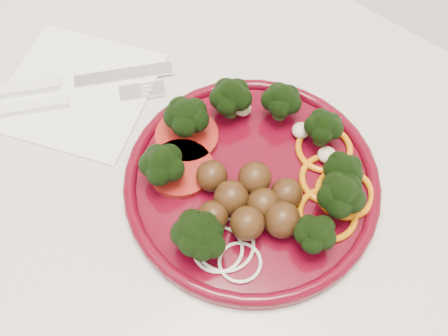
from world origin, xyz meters
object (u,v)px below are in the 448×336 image
Objects in this scene: plate at (255,179)px; napkin at (78,91)px; knife at (55,84)px; fork at (53,103)px.

plate is 1.63× the size of napkin.
knife is (-0.02, -0.01, 0.01)m from napkin.
knife is 0.03m from fork.
napkin is at bearing 33.31° from fork.
plate is 0.25m from napkin.
fork is (-0.00, -0.03, 0.01)m from napkin.
plate reaches higher than napkin.
napkin is (-0.24, -0.03, -0.02)m from plate.
fork is (0.02, -0.02, -0.00)m from knife.
knife is 1.12× the size of fork.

